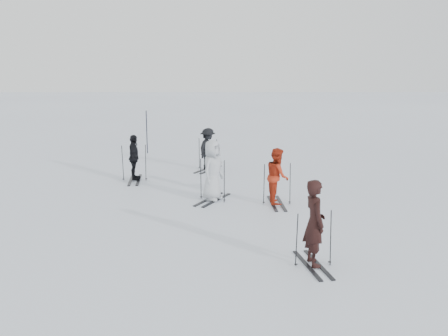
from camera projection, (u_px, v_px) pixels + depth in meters
name	position (u px, v px, depth m)	size (l,w,h in m)	color
ground	(224.00, 209.00, 14.38)	(120.00, 120.00, 0.00)	silver
skier_near_dark	(314.00, 224.00, 10.18)	(0.66, 0.43, 1.80)	black
skier_red	(277.00, 177.00, 14.74)	(0.81, 0.63, 1.66)	#A92913
skier_grey	(212.00, 171.00, 15.13)	(0.90, 0.58, 1.83)	#B1B6BB
skier_uphill_left	(134.00, 158.00, 17.74)	(0.95, 0.40, 1.62)	black
skier_uphill_far	(208.00, 149.00, 19.54)	(1.05, 0.60, 1.62)	black
skis_near_dark	(314.00, 238.00, 10.24)	(0.87, 1.65, 1.20)	black
skis_red	(277.00, 183.00, 14.78)	(0.92, 1.74, 1.27)	black
skis_grey	(212.00, 179.00, 15.19)	(0.96, 1.81, 1.32)	black
skis_uphill_left	(134.00, 162.00, 17.77)	(0.96, 1.82, 1.32)	black
skis_uphill_far	(208.00, 154.00, 19.57)	(0.93, 1.76, 1.28)	black
piste_marker	(147.00, 132.00, 23.15)	(0.04, 0.04, 1.99)	black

